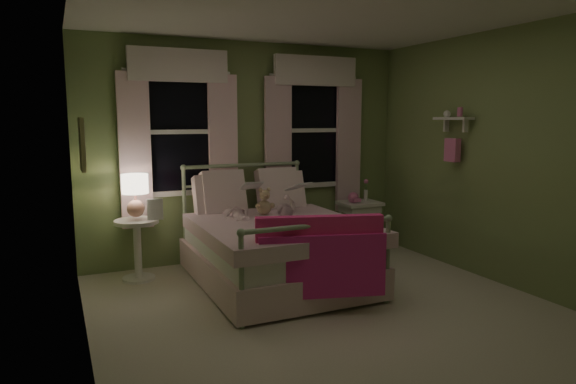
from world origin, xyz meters
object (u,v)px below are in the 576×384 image
nightstand_left (137,241)px  nightstand_right (360,209)px  child_left (235,186)px  teddy_bear (264,204)px  bed (274,246)px  table_lamp (135,191)px  child_right (282,187)px

nightstand_left → nightstand_right: bearing=0.2°
nightstand_left → child_left: bearing=-13.6°
child_left → teddy_bear: size_ratio=2.81×
bed → table_lamp: bed is taller
bed → table_lamp: 1.55m
teddy_bear → nightstand_left: size_ratio=0.45×
child_left → teddy_bear: 0.37m
child_right → nightstand_left: size_ratio=1.14×
teddy_bear → nightstand_right: (1.47, 0.41, -0.24)m
child_left → nightstand_right: (1.75, 0.25, -0.43)m
child_left → bed: bearing=129.1°
bed → nightstand_left: 1.45m
table_lamp → child_left: bearing=-13.6°
teddy_bear → table_lamp: table_lamp is taller
child_left → table_lamp: (-1.00, 0.24, -0.03)m
child_left → nightstand_left: size_ratio=1.27×
bed → table_lamp: size_ratio=4.51×
teddy_bear → nightstand_right: 1.55m
bed → teddy_bear: (-0.00, 0.26, 0.41)m
teddy_bear → bed: bearing=-90.0°
child_right → nightstand_right: (1.19, 0.25, -0.39)m
child_left → table_lamp: size_ratio=1.83×
child_right → teddy_bear: (-0.28, -0.16, -0.15)m
child_left → nightstand_left: 1.18m
nightstand_left → table_lamp: size_ratio=1.44×
nightstand_right → child_right: bearing=-168.0°
nightstand_left → table_lamp: 0.54m
teddy_bear → table_lamp: size_ratio=0.65×
teddy_bear → table_lamp: (-1.28, 0.40, 0.16)m
child_left → table_lamp: 1.03m
child_left → nightstand_right: bearing=-166.2°
bed → teddy_bear: bed is taller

